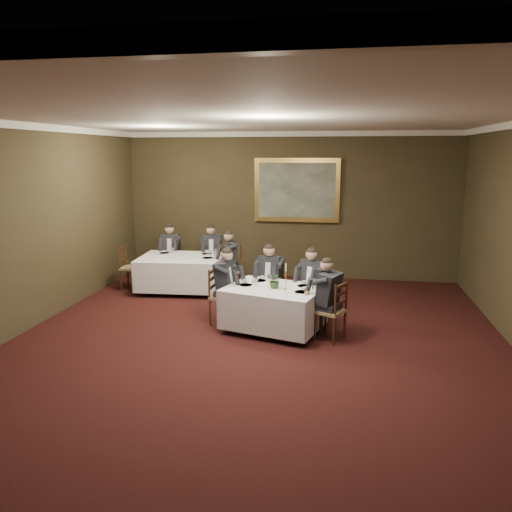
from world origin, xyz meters
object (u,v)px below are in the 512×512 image
(diner_sec_backleft, at_px, (171,259))
(diner_main_backright, at_px, (313,293))
(chair_sec_endright, at_px, (233,279))
(painting, at_px, (297,190))
(chair_main_endright, at_px, (330,323))
(chair_sec_backright, at_px, (212,269))
(chair_main_backright, at_px, (313,305))
(chair_main_endleft, at_px, (223,307))
(centerpiece, at_px, (275,280))
(diner_sec_endright, at_px, (233,269))
(candlestick, at_px, (286,279))
(diner_main_backleft, at_px, (270,288))
(diner_main_endleft, at_px, (223,295))
(chair_main_backleft, at_px, (270,299))
(chair_sec_endleft, at_px, (131,277))
(table_second, at_px, (182,271))
(diner_main_endright, at_px, (330,310))
(table_main, at_px, (274,305))
(diner_sec_backright, at_px, (212,260))
(chair_sec_backleft, at_px, (172,268))

(diner_sec_backleft, bearing_deg, diner_main_backright, 139.77)
(chair_sec_endright, relative_size, painting, 0.49)
(chair_main_endright, distance_m, chair_sec_backright, 4.51)
(chair_main_backright, height_order, painting, painting)
(chair_main_endright, bearing_deg, diner_sec_backleft, 75.55)
(chair_main_backright, xyz_separation_m, chair_main_endleft, (-1.60, -0.40, 0.00))
(chair_sec_backright, height_order, centerpiece, centerpiece)
(diner_main_backright, bearing_deg, diner_sec_endright, -11.51)
(diner_sec_endright, xyz_separation_m, candlestick, (1.43, -2.32, 0.42))
(diner_main_backleft, xyz_separation_m, chair_sec_backright, (-1.75, 2.28, -0.23))
(diner_main_endleft, height_order, diner_sec_endright, same)
(chair_main_endright, bearing_deg, candlestick, 99.70)
(chair_main_backleft, xyz_separation_m, chair_main_backright, (0.82, -0.23, 0.00))
(chair_main_endleft, distance_m, candlestick, 1.37)
(chair_sec_endleft, distance_m, centerpiece, 4.20)
(chair_main_backleft, height_order, chair_main_endleft, same)
(chair_sec_backright, height_order, chair_sec_endright, same)
(diner_main_endleft, xyz_separation_m, diner_sec_endright, (-0.27, 2.01, 0.00))
(centerpiece, xyz_separation_m, painting, (-0.02, 3.89, 1.22))
(chair_main_endright, height_order, chair_sec_endleft, same)
(diner_main_backright, relative_size, centerpiece, 4.63)
(diner_main_backright, distance_m, chair_sec_backright, 3.60)
(table_second, height_order, diner_main_backleft, diner_main_backleft)
(diner_main_backleft, relative_size, diner_main_endright, 1.00)
(table_main, bearing_deg, centerpiece, -56.76)
(diner_main_endleft, height_order, chair_sec_endright, diner_main_endleft)
(chair_main_backright, height_order, chair_main_endleft, same)
(chair_sec_endright, bearing_deg, diner_sec_backright, 26.82)
(diner_main_backleft, xyz_separation_m, painting, (0.19, 2.96, 1.62))
(diner_main_backleft, height_order, chair_main_backright, diner_main_backleft)
(chair_sec_endleft, bearing_deg, diner_sec_backright, 122.48)
(chair_main_endleft, xyz_separation_m, chair_main_endright, (1.93, -0.54, 0.00))
(chair_main_backleft, distance_m, chair_sec_endright, 1.72)
(chair_main_backright, relative_size, centerpiece, 3.44)
(chair_sec_backright, bearing_deg, chair_main_backright, 121.83)
(table_main, xyz_separation_m, diner_sec_backleft, (-2.92, 3.09, 0.06))
(diner_main_backleft, xyz_separation_m, diner_main_backright, (0.82, -0.23, 0.00))
(diner_sec_endright, bearing_deg, chair_main_backright, -143.70)
(chair_sec_backleft, distance_m, chair_sec_backright, 0.98)
(table_main, xyz_separation_m, candlestick, (0.20, -0.04, 0.48))
(chair_main_endleft, xyz_separation_m, centerpiece, (0.99, -0.30, 0.63))
(diner_main_backleft, distance_m, chair_main_backright, 0.88)
(chair_main_backleft, height_order, diner_main_backright, diner_main_backright)
(diner_sec_backright, height_order, chair_sec_endleft, diner_sec_backright)
(chair_main_backleft, distance_m, diner_sec_endright, 1.74)
(table_second, xyz_separation_m, chair_main_endleft, (1.40, -1.93, -0.17))
(candlestick, bearing_deg, diner_main_backleft, 113.05)
(diner_main_endright, xyz_separation_m, centerpiece, (-0.93, 0.23, 0.40))
(table_main, height_order, diner_main_endright, diner_main_endright)
(chair_main_backleft, bearing_deg, diner_sec_backright, -40.76)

